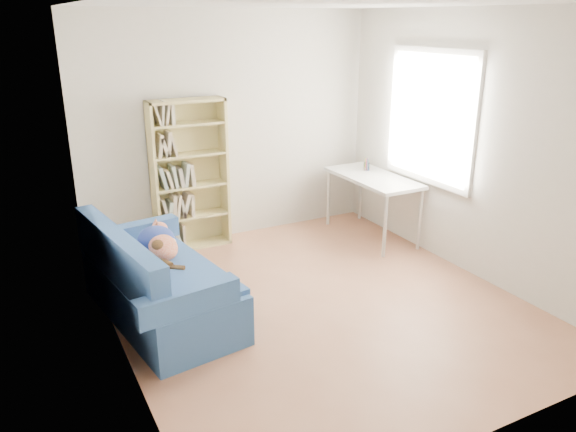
% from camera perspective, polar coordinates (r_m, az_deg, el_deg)
% --- Properties ---
extents(ground, '(4.00, 4.00, 0.00)m').
position_cam_1_polar(ground, '(5.26, 2.89, -8.81)').
color(ground, '#985F44').
rests_on(ground, ground).
extents(room_shell, '(3.54, 4.04, 2.62)m').
position_cam_1_polar(room_shell, '(4.79, 4.04, 9.13)').
color(room_shell, silver).
rests_on(room_shell, ground).
extents(sofa, '(1.06, 1.84, 0.85)m').
position_cam_1_polar(sofa, '(5.03, -13.24, -6.60)').
color(sofa, navy).
rests_on(sofa, ground).
extents(bookshelf, '(0.84, 0.26, 1.68)m').
position_cam_1_polar(bookshelf, '(6.35, -9.91, 3.50)').
color(bookshelf, '#CDBB6F').
rests_on(bookshelf, ground).
extents(desk, '(0.58, 1.27, 0.75)m').
position_cam_1_polar(desk, '(6.66, 8.62, 3.46)').
color(desk, white).
rests_on(desk, ground).
extents(pen_cup, '(0.08, 0.08, 0.15)m').
position_cam_1_polar(pen_cup, '(6.88, 8.00, 5.08)').
color(pen_cup, white).
rests_on(pen_cup, desk).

